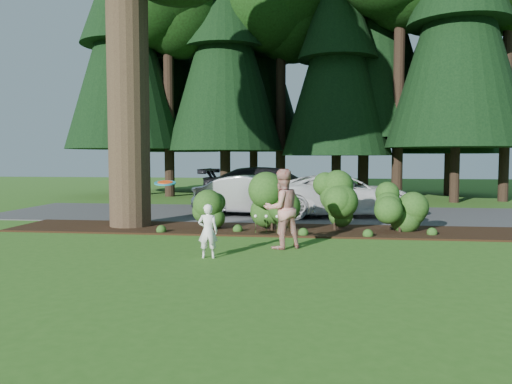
# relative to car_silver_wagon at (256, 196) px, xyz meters

# --- Properties ---
(ground) EXTENTS (80.00, 80.00, 0.00)m
(ground) POSITION_rel_car_silver_wagon_xyz_m (1.10, -6.59, -0.76)
(ground) COLOR #2D5D1A
(ground) RESTS_ON ground
(mulch_bed) EXTENTS (16.00, 2.50, 0.05)m
(mulch_bed) POSITION_rel_car_silver_wagon_xyz_m (1.10, -3.34, -0.74)
(mulch_bed) COLOR black
(mulch_bed) RESTS_ON ground
(driveway) EXTENTS (22.00, 6.00, 0.03)m
(driveway) POSITION_rel_car_silver_wagon_xyz_m (1.10, 0.91, -0.75)
(driveway) COLOR #38383A
(driveway) RESTS_ON ground
(shrub_row) EXTENTS (6.53, 1.60, 1.61)m
(shrub_row) POSITION_rel_car_silver_wagon_xyz_m (1.87, -3.45, 0.05)
(shrub_row) COLOR #1E4415
(shrub_row) RESTS_ON ground
(lily_cluster) EXTENTS (0.69, 0.09, 0.57)m
(lily_cluster) POSITION_rel_car_silver_wagon_xyz_m (0.80, -4.19, -0.26)
(lily_cluster) COLOR #1E4415
(lily_cluster) RESTS_ON ground
(tree_wall) EXTENTS (25.66, 12.15, 17.09)m
(tree_wall) POSITION_rel_car_silver_wagon_xyz_m (1.36, 9.79, 8.74)
(tree_wall) COLOR black
(tree_wall) RESTS_ON ground
(car_silver_wagon) EXTENTS (4.58, 2.03, 1.46)m
(car_silver_wagon) POSITION_rel_car_silver_wagon_xyz_m (0.00, 0.00, 0.00)
(car_silver_wagon) COLOR silver
(car_silver_wagon) RESTS_ON driveway
(car_white_suv) EXTENTS (5.81, 3.53, 1.50)m
(car_white_suv) POSITION_rel_car_silver_wagon_xyz_m (3.08, 0.45, 0.02)
(car_white_suv) COLOR white
(car_white_suv) RESTS_ON driveway
(car_dark_suv) EXTENTS (6.04, 2.81, 1.71)m
(car_dark_suv) POSITION_rel_car_silver_wagon_xyz_m (0.40, 2.42, 0.12)
(car_dark_suv) COLOR black
(car_dark_suv) RESTS_ON driveway
(child) EXTENTS (0.45, 0.32, 1.16)m
(child) POSITION_rel_car_silver_wagon_xyz_m (-0.10, -7.47, -0.18)
(child) COLOR white
(child) RESTS_ON ground
(adult) EXTENTS (1.15, 1.10, 1.87)m
(adult) POSITION_rel_car_silver_wagon_xyz_m (1.38, -6.16, 0.18)
(adult) COLOR #A72816
(adult) RESTS_ON ground
(frisbee) EXTENTS (0.46, 0.45, 0.11)m
(frisbee) POSITION_rel_car_silver_wagon_xyz_m (-1.00, -7.54, 0.84)
(frisbee) COLOR teal
(frisbee) RESTS_ON ground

